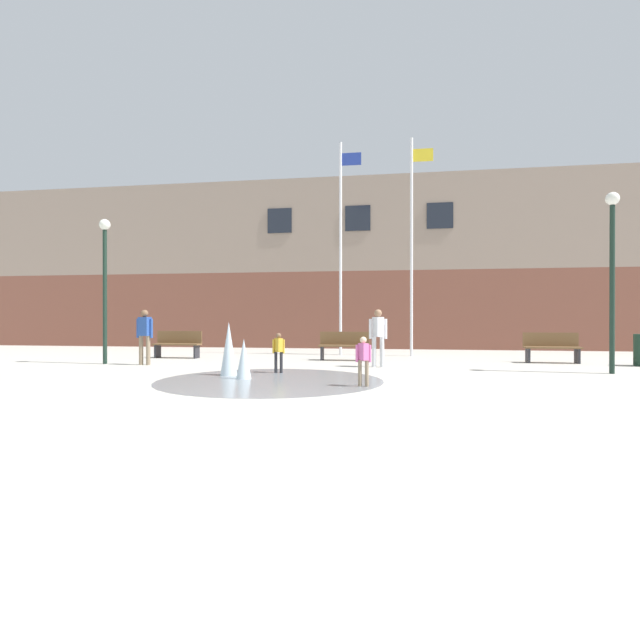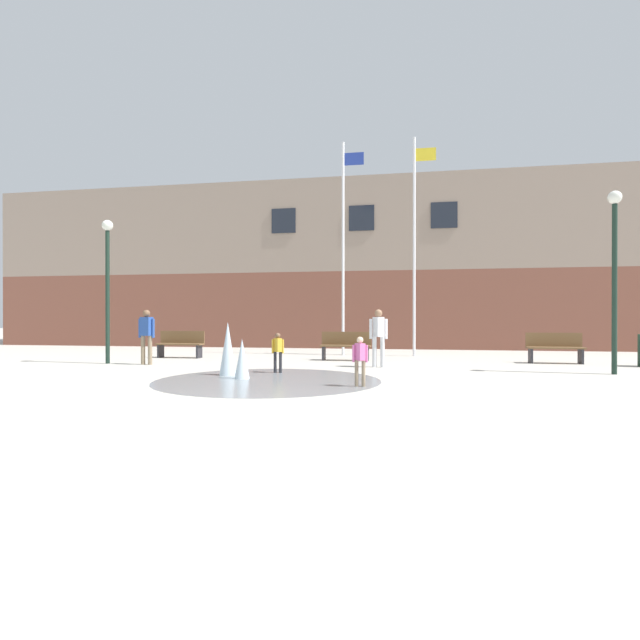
{
  "view_description": "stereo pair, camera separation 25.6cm",
  "coord_description": "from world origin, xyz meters",
  "px_view_note": "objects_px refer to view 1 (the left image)",
  "views": [
    {
      "loc": [
        1.83,
        -6.45,
        1.36
      ],
      "look_at": [
        -0.28,
        6.69,
        1.3
      ],
      "focal_mm": 28.0,
      "sensor_mm": 36.0,
      "label": 1
    },
    {
      "loc": [
        2.09,
        -6.41,
        1.36
      ],
      "look_at": [
        -0.28,
        6.69,
        1.3
      ],
      "focal_mm": 28.0,
      "sensor_mm": 36.0,
      "label": 2
    }
  ],
  "objects_px": {
    "park_bench_far_left": "(178,344)",
    "lamp_post_right_lane": "(612,257)",
    "park_bench_under_left_flagpole": "(552,347)",
    "lamp_post_left_lane": "(105,271)",
    "flagpole_left": "(341,242)",
    "flagpole_right": "(412,240)",
    "park_bench_left_of_flagpoles": "(344,345)",
    "child_running": "(363,357)",
    "child_with_pink_shirt": "(279,349)",
    "adult_near_bench": "(145,333)",
    "teen_by_trashcan": "(378,333)"
  },
  "relations": [
    {
      "from": "teen_by_trashcan",
      "to": "lamp_post_left_lane",
      "type": "bearing_deg",
      "value": 63.55
    },
    {
      "from": "flagpole_right",
      "to": "lamp_post_left_lane",
      "type": "relative_size",
      "value": 1.82
    },
    {
      "from": "child_running",
      "to": "teen_by_trashcan",
      "type": "height_order",
      "value": "teen_by_trashcan"
    },
    {
      "from": "park_bench_left_of_flagpoles",
      "to": "teen_by_trashcan",
      "type": "relative_size",
      "value": 1.01
    },
    {
      "from": "park_bench_under_left_flagpole",
      "to": "flagpole_left",
      "type": "xyz_separation_m",
      "value": [
        -6.63,
        2.1,
        3.63
      ]
    },
    {
      "from": "park_bench_under_left_flagpole",
      "to": "teen_by_trashcan",
      "type": "xyz_separation_m",
      "value": [
        -5.11,
        -2.14,
        0.45
      ]
    },
    {
      "from": "park_bench_far_left",
      "to": "lamp_post_left_lane",
      "type": "xyz_separation_m",
      "value": [
        -1.15,
        -2.42,
        2.27
      ]
    },
    {
      "from": "park_bench_under_left_flagpole",
      "to": "lamp_post_left_lane",
      "type": "distance_m",
      "value": 13.52
    },
    {
      "from": "adult_near_bench",
      "to": "lamp_post_right_lane",
      "type": "relative_size",
      "value": 0.36
    },
    {
      "from": "park_bench_left_of_flagpoles",
      "to": "flagpole_right",
      "type": "distance_m",
      "value": 4.78
    },
    {
      "from": "flagpole_right",
      "to": "lamp_post_right_lane",
      "type": "bearing_deg",
      "value": -46.69
    },
    {
      "from": "lamp_post_right_lane",
      "to": "park_bench_far_left",
      "type": "bearing_deg",
      "value": 167.37
    },
    {
      "from": "child_running",
      "to": "flagpole_left",
      "type": "relative_size",
      "value": 0.13
    },
    {
      "from": "flagpole_left",
      "to": "flagpole_right",
      "type": "distance_m",
      "value": 2.54
    },
    {
      "from": "child_with_pink_shirt",
      "to": "lamp_post_right_lane",
      "type": "height_order",
      "value": "lamp_post_right_lane"
    },
    {
      "from": "child_running",
      "to": "lamp_post_right_lane",
      "type": "bearing_deg",
      "value": 82.68
    },
    {
      "from": "child_with_pink_shirt",
      "to": "teen_by_trashcan",
      "type": "height_order",
      "value": "teen_by_trashcan"
    },
    {
      "from": "park_bench_under_left_flagpole",
      "to": "flagpole_right",
      "type": "height_order",
      "value": "flagpole_right"
    },
    {
      "from": "park_bench_left_of_flagpoles",
      "to": "park_bench_under_left_flagpole",
      "type": "height_order",
      "value": "same"
    },
    {
      "from": "child_running",
      "to": "lamp_post_left_lane",
      "type": "relative_size",
      "value": 0.23
    },
    {
      "from": "flagpole_left",
      "to": "flagpole_right",
      "type": "xyz_separation_m",
      "value": [
        2.54,
        0.0,
        0.01
      ]
    },
    {
      "from": "park_bench_far_left",
      "to": "flagpole_right",
      "type": "bearing_deg",
      "value": 15.19
    },
    {
      "from": "park_bench_far_left",
      "to": "park_bench_left_of_flagpoles",
      "type": "distance_m",
      "value": 5.67
    },
    {
      "from": "child_running",
      "to": "lamp_post_right_lane",
      "type": "relative_size",
      "value": 0.22
    },
    {
      "from": "flagpole_right",
      "to": "lamp_post_right_lane",
      "type": "height_order",
      "value": "flagpole_right"
    },
    {
      "from": "adult_near_bench",
      "to": "flagpole_left",
      "type": "distance_m",
      "value": 7.64
    },
    {
      "from": "park_bench_under_left_flagpole",
      "to": "child_with_pink_shirt",
      "type": "bearing_deg",
      "value": -151.88
    },
    {
      "from": "park_bench_far_left",
      "to": "flagpole_left",
      "type": "distance_m",
      "value": 6.79
    },
    {
      "from": "lamp_post_left_lane",
      "to": "adult_near_bench",
      "type": "bearing_deg",
      "value": -4.25
    },
    {
      "from": "park_bench_left_of_flagpoles",
      "to": "lamp_post_right_lane",
      "type": "xyz_separation_m",
      "value": [
        6.86,
        -2.76,
        2.35
      ]
    },
    {
      "from": "flagpole_right",
      "to": "lamp_post_right_lane",
      "type": "distance_m",
      "value": 6.92
    },
    {
      "from": "park_bench_left_of_flagpoles",
      "to": "adult_near_bench",
      "type": "height_order",
      "value": "adult_near_bench"
    },
    {
      "from": "park_bench_under_left_flagpole",
      "to": "flagpole_left",
      "type": "height_order",
      "value": "flagpole_left"
    },
    {
      "from": "park_bench_under_left_flagpole",
      "to": "lamp_post_left_lane",
      "type": "relative_size",
      "value": 0.38
    },
    {
      "from": "child_running",
      "to": "lamp_post_right_lane",
      "type": "height_order",
      "value": "lamp_post_right_lane"
    },
    {
      "from": "lamp_post_left_lane",
      "to": "flagpole_left",
      "type": "bearing_deg",
      "value": 35.13
    },
    {
      "from": "teen_by_trashcan",
      "to": "flagpole_right",
      "type": "xyz_separation_m",
      "value": [
        1.03,
        4.23,
        3.19
      ]
    },
    {
      "from": "lamp_post_right_lane",
      "to": "flagpole_left",
      "type": "bearing_deg",
      "value": 145.53
    },
    {
      "from": "park_bench_far_left",
      "to": "child_running",
      "type": "xyz_separation_m",
      "value": [
        6.72,
        -6.04,
        0.1
      ]
    },
    {
      "from": "teen_by_trashcan",
      "to": "flagpole_right",
      "type": "relative_size",
      "value": 0.21
    },
    {
      "from": "park_bench_far_left",
      "to": "lamp_post_right_lane",
      "type": "height_order",
      "value": "lamp_post_right_lane"
    },
    {
      "from": "park_bench_far_left",
      "to": "child_running",
      "type": "bearing_deg",
      "value": -41.94
    },
    {
      "from": "park_bench_left_of_flagpoles",
      "to": "flagpole_left",
      "type": "bearing_deg",
      "value": 99.01
    },
    {
      "from": "adult_near_bench",
      "to": "flagpole_left",
      "type": "bearing_deg",
      "value": 57.1
    },
    {
      "from": "child_with_pink_shirt",
      "to": "adult_near_bench",
      "type": "distance_m",
      "value": 4.57
    },
    {
      "from": "park_bench_left_of_flagpoles",
      "to": "lamp_post_right_lane",
      "type": "relative_size",
      "value": 0.36
    },
    {
      "from": "child_running",
      "to": "adult_near_bench",
      "type": "xyz_separation_m",
      "value": [
        -6.56,
        3.53,
        0.35
      ]
    },
    {
      "from": "park_bench_under_left_flagpole",
      "to": "flagpole_right",
      "type": "bearing_deg",
      "value": 152.84
    },
    {
      "from": "park_bench_far_left",
      "to": "lamp_post_right_lane",
      "type": "xyz_separation_m",
      "value": [
        12.53,
        -2.81,
        2.35
      ]
    },
    {
      "from": "park_bench_under_left_flagpole",
      "to": "adult_near_bench",
      "type": "bearing_deg",
      "value": -167.77
    }
  ]
}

